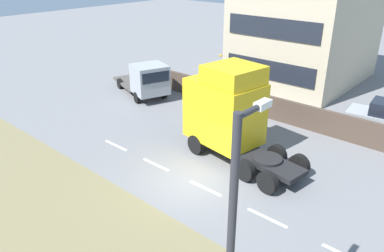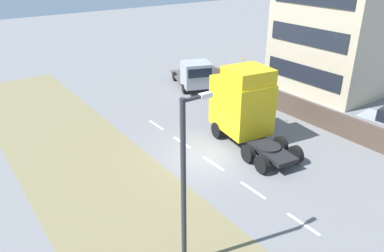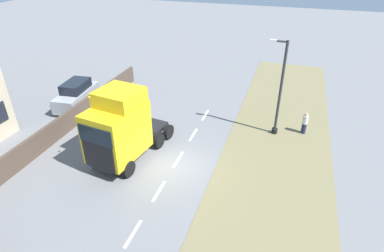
# 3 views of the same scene
# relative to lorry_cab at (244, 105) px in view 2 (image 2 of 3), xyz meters

# --- Properties ---
(ground_plane) EXTENTS (120.00, 120.00, 0.00)m
(ground_plane) POSITION_rel_lorry_cab_xyz_m (-3.26, -0.53, -2.43)
(ground_plane) COLOR slate
(ground_plane) RESTS_ON ground
(grass_verge) EXTENTS (7.00, 44.00, 0.01)m
(grass_verge) POSITION_rel_lorry_cab_xyz_m (-9.26, -0.53, -2.42)
(grass_verge) COLOR olive
(grass_verge) RESTS_ON ground
(lane_markings) EXTENTS (0.16, 14.60, 0.00)m
(lane_markings) POSITION_rel_lorry_cab_xyz_m (-3.26, -1.23, -2.42)
(lane_markings) COLOR white
(lane_markings) RESTS_ON ground
(boundary_wall) EXTENTS (0.25, 24.00, 1.50)m
(boundary_wall) POSITION_rel_lorry_cab_xyz_m (5.74, -0.53, -1.68)
(boundary_wall) COLOR #4C3D33
(boundary_wall) RESTS_ON ground
(building_block) EXTENTS (11.31, 8.48, 11.40)m
(building_block) POSITION_rel_lorry_cab_xyz_m (14.97, 3.11, 2.73)
(building_block) COLOR #C1B293
(building_block) RESTS_ON ground
(lorry_cab) EXTENTS (3.50, 6.85, 4.98)m
(lorry_cab) POSITION_rel_lorry_cab_xyz_m (0.00, 0.00, 0.00)
(lorry_cab) COLOR black
(lorry_cab) RESTS_ON ground
(flatbed_truck) EXTENTS (4.22, 6.56, 2.62)m
(flatbed_truck) POSITION_rel_lorry_cab_xyz_m (3.12, 9.45, -1.03)
(flatbed_truck) COLOR #999EA3
(flatbed_truck) RESTS_ON ground
(lamp_post) EXTENTS (1.33, 0.41, 6.84)m
(lamp_post) POSITION_rel_lorry_cab_xyz_m (-8.81, -6.49, 0.64)
(lamp_post) COLOR black
(lamp_post) RESTS_ON ground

